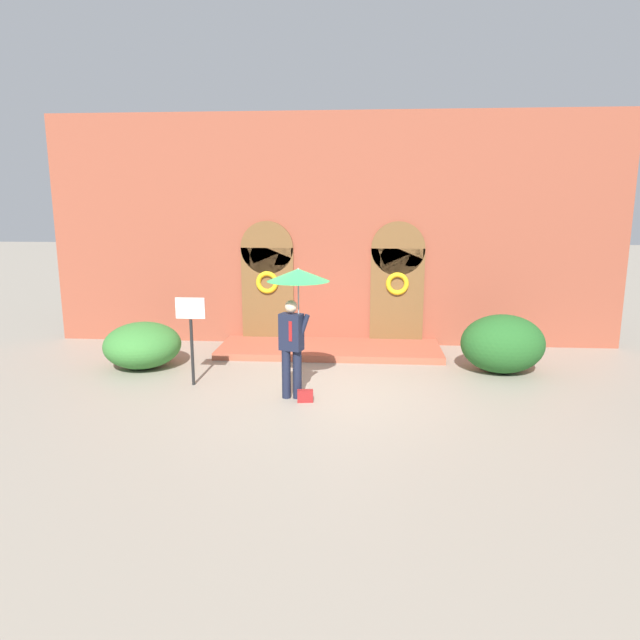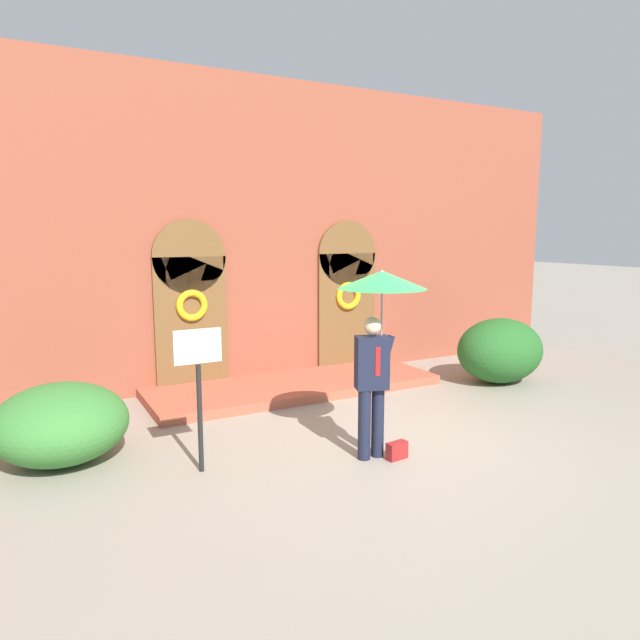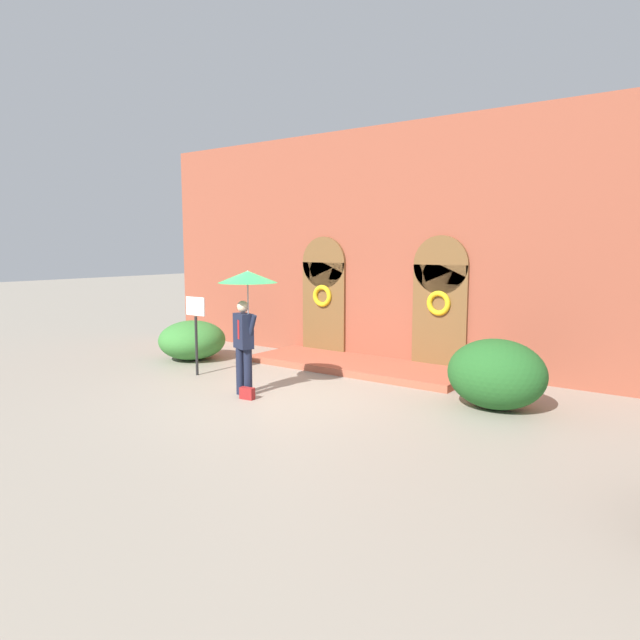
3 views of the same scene
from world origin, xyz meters
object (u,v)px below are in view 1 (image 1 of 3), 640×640
at_px(sign_post, 191,327).
at_px(shrub_right, 503,344).
at_px(handbag, 305,396).
at_px(shrub_left, 143,345).
at_px(person_with_umbrella, 297,294).

bearing_deg(sign_post, shrub_right, 12.05).
xyz_separation_m(handbag, shrub_left, (-3.71, 1.93, 0.38)).
bearing_deg(shrub_right, shrub_left, -178.53).
distance_m(person_with_umbrella, sign_post, 2.32).
height_order(person_with_umbrella, shrub_left, person_with_umbrella).
distance_m(handbag, shrub_left, 4.20).
xyz_separation_m(person_with_umbrella, handbag, (0.16, -0.20, -1.80)).
bearing_deg(shrub_left, handbag, -27.52).
bearing_deg(sign_post, shrub_left, 141.94).
relative_size(person_with_umbrella, shrub_right, 1.38).
distance_m(handbag, sign_post, 2.63).
relative_size(handbag, shrub_left, 0.17).
distance_m(sign_post, shrub_left, 1.94).
xyz_separation_m(sign_post, shrub_right, (6.18, 1.32, -0.55)).
distance_m(person_with_umbrella, shrub_left, 4.19).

